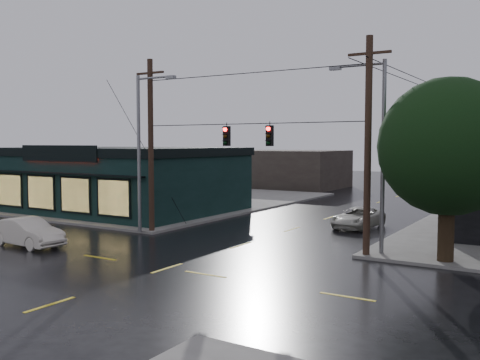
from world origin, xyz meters
The scene contains 13 objects.
ground_plane centered at (0.00, 0.00, 0.00)m, with size 160.00×160.00×0.00m, color black.
sidewalk_nw centered at (-20.00, 20.00, 0.07)m, with size 28.00×28.00×0.15m, color slate.
pizza_shop centered at (-15.00, 12.94, 2.56)m, with size 16.30×12.34×4.90m.
corner_tree centered at (9.89, 7.00, 5.13)m, with size 6.00×6.00×8.01m.
utility_pole_nw centered at (-6.50, 6.50, 0.00)m, with size 2.00×0.32×10.15m, color #312015, non-canonical shape.
utility_pole_ne centered at (6.50, 6.50, 0.00)m, with size 2.00×0.32×10.15m, color #312015, non-canonical shape.
utility_pole_far_a centered at (6.50, 28.00, 0.00)m, with size 2.00×0.32×9.65m, color #312015, non-canonical shape.
span_signal_assembly centered at (0.10, 6.50, 5.70)m, with size 13.00×0.48×1.23m.
streetlight_nw centered at (-6.80, 5.80, 0.00)m, with size 5.40×0.30×9.15m, color slate, non-canonical shape.
streetlight_ne centered at (7.00, 7.20, 0.00)m, with size 5.40×0.30×9.15m, color slate, non-canonical shape.
bg_building_west centered at (-14.00, 40.00, 2.20)m, with size 12.00×10.00×4.40m, color #302623.
sedan_cream centered at (-9.20, 0.00, 0.73)m, with size 1.54×4.42×1.46m, color silver.
suv_silver centered at (3.25, 14.70, 0.63)m, with size 2.10×4.55×1.27m, color #B8B7AA.
Camera 1 is at (14.36, -17.37, 5.32)m, focal length 40.00 mm.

